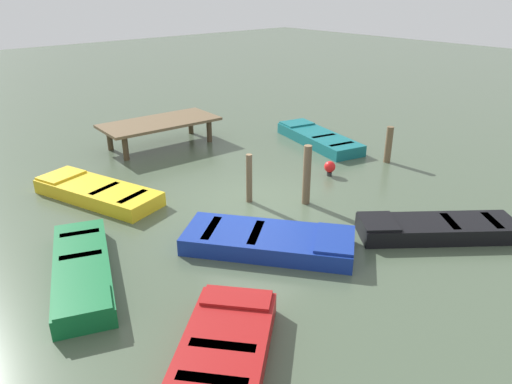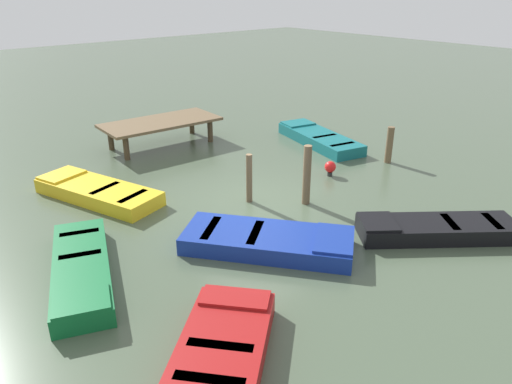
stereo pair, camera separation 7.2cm
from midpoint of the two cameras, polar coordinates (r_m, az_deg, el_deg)
ground_plane at (r=13.41m, az=-0.15°, el=-1.37°), size 80.00×80.00×0.00m
dock_segment at (r=18.34m, az=-11.45°, el=7.91°), size 4.37×2.22×0.95m
rowboat_red at (r=8.29m, az=-3.89°, el=-17.63°), size 2.89×2.74×0.46m
rowboat_teal at (r=18.55m, az=7.28°, el=6.37°), size 2.18×4.20×0.46m
rowboat_blue at (r=11.12m, az=1.45°, el=-5.77°), size 3.54×3.99×0.46m
rowboat_yellow at (r=14.36m, az=-18.48°, el=0.02°), size 2.45×4.09×0.46m
rowboat_black at (r=12.43m, az=20.45°, el=-4.03°), size 3.64×3.22×0.46m
rowboat_green at (r=10.69m, az=-20.12°, el=-8.70°), size 2.40×3.91×0.46m
mooring_piling_near_right at (r=16.91m, az=15.35°, el=5.44°), size 0.23×0.23×1.25m
mooring_piling_far_left at (r=13.26m, az=-0.97°, el=1.62°), size 0.17×0.17×1.40m
mooring_piling_center at (r=13.17m, az=5.90°, el=2.01°), size 0.22×0.22×1.69m
marker_buoy at (r=15.42m, az=8.62°, el=2.93°), size 0.36×0.36×0.48m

